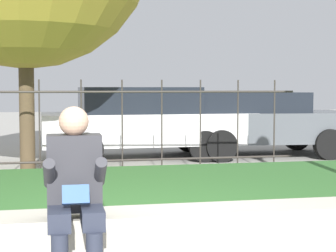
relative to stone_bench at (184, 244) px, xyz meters
The scene contains 6 objects.
stone_bench is the anchor object (origin of this frame).
person_seated_reader 1.00m from the stone_bench, 162.54° to the right, with size 0.42×0.73×1.29m.
grass_berm 2.18m from the stone_bench, 97.01° to the left, with size 8.18×2.93×0.32m.
iron_fence 4.44m from the stone_bench, 93.47° to the left, with size 6.18×0.03×1.55m.
car_parked_center 7.06m from the stone_bench, 83.55° to the left, with size 4.19×2.10×1.43m.
car_parked_right 7.68m from the stone_bench, 66.10° to the left, with size 4.15×2.12×1.33m.
Camera 1 is at (-0.69, -4.14, 1.42)m, focal length 60.00 mm.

